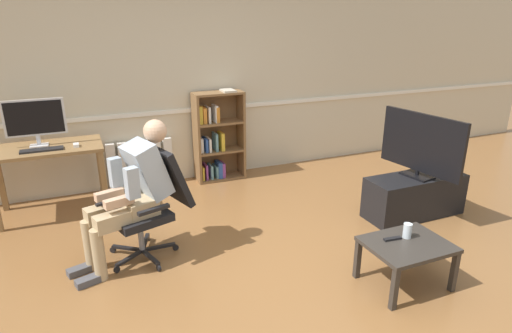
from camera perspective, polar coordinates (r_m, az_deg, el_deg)
ground_plane at (r=3.67m, az=3.17°, el=-14.86°), size 18.00×18.00×0.00m
back_wall at (r=5.57m, az=-8.93°, el=11.86°), size 12.00×0.13×2.70m
computer_desk at (r=5.07m, az=-25.95°, el=1.10°), size 1.12×0.63×0.76m
imac_monitor at (r=5.05m, az=-27.32°, el=5.61°), size 0.60×0.14×0.49m
keyboard at (r=4.90m, az=-26.58°, el=1.99°), size 0.41×0.12×0.02m
computer_mouse at (r=4.91m, az=-22.79°, el=2.64°), size 0.06×0.10×0.03m
bookshelf at (r=5.61m, az=-5.28°, el=3.85°), size 0.64×0.29×1.18m
radiator at (r=5.57m, az=-15.06°, el=0.33°), size 0.80×0.08×0.60m
office_chair at (r=3.92m, az=-13.51°, el=-4.25°), size 0.79×0.66×0.98m
person_seated at (r=3.80m, az=-16.17°, el=-3.15°), size 0.96×0.57×1.24m
tv_stand at (r=4.95m, az=20.28°, el=-3.67°), size 1.09×0.40×0.45m
tv_screen at (r=4.76m, az=21.11°, el=2.76°), size 0.25×0.98×0.68m
coffee_table at (r=3.66m, az=19.41°, el=-10.28°), size 0.65×0.51×0.38m
drinking_glass at (r=3.68m, az=19.48°, el=-8.04°), size 0.07×0.07×0.12m
spare_remote at (r=3.64m, az=17.70°, el=-9.13°), size 0.15×0.05×0.02m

